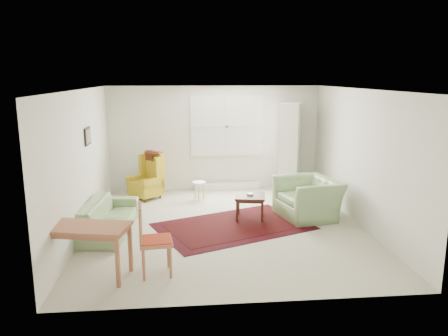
{
  "coord_description": "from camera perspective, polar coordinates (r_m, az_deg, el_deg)",
  "views": [
    {
      "loc": [
        -0.75,
        -7.59,
        2.73
      ],
      "look_at": [
        0.0,
        0.3,
        1.05
      ],
      "focal_mm": 35.0,
      "sensor_mm": 36.0,
      "label": 1
    }
  ],
  "objects": [
    {
      "name": "rug",
      "position": [
        8.13,
        1.22,
        -7.56
      ],
      "size": [
        3.14,
        2.62,
        0.03
      ],
      "primitive_type": null,
      "rotation": [
        0.0,
        0.0,
        0.39
      ],
      "color": "black",
      "rests_on": "ground"
    },
    {
      "name": "wingback_chair",
      "position": [
        9.94,
        -10.25,
        -1.01
      ],
      "size": [
        0.89,
        0.89,
        1.06
      ],
      "primitive_type": null,
      "rotation": [
        0.0,
        0.0,
        -0.79
      ],
      "color": "#B4971B",
      "rests_on": "ground"
    },
    {
      "name": "coffee_table",
      "position": [
        8.54,
        3.41,
        -5.06
      ],
      "size": [
        0.66,
        0.66,
        0.46
      ],
      "primitive_type": null,
      "rotation": [
        0.0,
        0.0,
        -0.18
      ],
      "color": "#401D13",
      "rests_on": "ground"
    },
    {
      "name": "stool",
      "position": [
        9.81,
        -3.27,
        -2.95
      ],
      "size": [
        0.4,
        0.4,
        0.41
      ],
      "primitive_type": null,
      "rotation": [
        0.0,
        0.0,
        0.38
      ],
      "color": "white",
      "rests_on": "ground"
    },
    {
      "name": "armchair",
      "position": [
        8.7,
        10.93,
        -3.4
      ],
      "size": [
        1.27,
        1.38,
        0.91
      ],
      "primitive_type": "imported",
      "rotation": [
        0.0,
        0.0,
        -1.33
      ],
      "color": "#809F6A",
      "rests_on": "ground"
    },
    {
      "name": "sofa",
      "position": [
        8.05,
        -14.9,
        -5.39
      ],
      "size": [
        0.9,
        1.96,
        0.77
      ],
      "primitive_type": "imported",
      "rotation": [
        0.0,
        0.0,
        1.49
      ],
      "color": "#809F6A",
      "rests_on": "ground"
    },
    {
      "name": "room",
      "position": [
        7.98,
        0.2,
        1.32
      ],
      "size": [
        5.04,
        5.54,
        2.51
      ],
      "color": "#BAB59F",
      "rests_on": "ground"
    },
    {
      "name": "cabinet",
      "position": [
        10.39,
        8.6,
        2.58
      ],
      "size": [
        0.71,
        0.95,
        2.12
      ],
      "primitive_type": null,
      "rotation": [
        0.0,
        0.0,
        -0.35
      ],
      "color": "white",
      "rests_on": "ground"
    },
    {
      "name": "desk_chair",
      "position": [
        6.19,
        -8.91,
        -9.21
      ],
      "size": [
        0.49,
        0.49,
        1.02
      ],
      "primitive_type": null,
      "rotation": [
        0.0,
        0.0,
        1.69
      ],
      "color": "#A56042",
      "rests_on": "ground"
    },
    {
      "name": "desk",
      "position": [
        6.37,
        -17.53,
        -10.35
      ],
      "size": [
        1.27,
        0.83,
        0.74
      ],
      "primitive_type": null,
      "rotation": [
        0.0,
        0.0,
        -0.23
      ],
      "color": "#A56042",
      "rests_on": "ground"
    }
  ]
}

